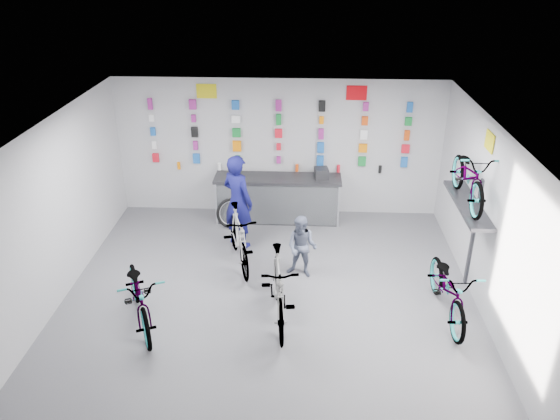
# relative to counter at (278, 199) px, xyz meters

# --- Properties ---
(floor) EXTENTS (8.00, 8.00, 0.00)m
(floor) POSITION_rel_counter_xyz_m (0.00, -3.54, -0.49)
(floor) COLOR #525358
(floor) RESTS_ON ground
(ceiling) EXTENTS (8.00, 8.00, 0.00)m
(ceiling) POSITION_rel_counter_xyz_m (0.00, -3.54, 2.51)
(ceiling) COLOR white
(ceiling) RESTS_ON wall_back
(wall_back) EXTENTS (7.00, 0.00, 7.00)m
(wall_back) POSITION_rel_counter_xyz_m (0.00, 0.46, 1.01)
(wall_back) COLOR #BDBDBF
(wall_back) RESTS_ON floor
(wall_left) EXTENTS (0.00, 8.00, 8.00)m
(wall_left) POSITION_rel_counter_xyz_m (-3.50, -3.54, 1.01)
(wall_left) COLOR #BDBDBF
(wall_left) RESTS_ON floor
(wall_right) EXTENTS (0.00, 8.00, 8.00)m
(wall_right) POSITION_rel_counter_xyz_m (3.50, -3.54, 1.01)
(wall_right) COLOR #BDBDBF
(wall_right) RESTS_ON floor
(counter) EXTENTS (2.70, 0.66, 1.00)m
(counter) POSITION_rel_counter_xyz_m (0.00, 0.00, 0.00)
(counter) COLOR black
(counter) RESTS_ON floor
(merch_wall) EXTENTS (5.55, 0.08, 1.57)m
(merch_wall) POSITION_rel_counter_xyz_m (0.11, 0.39, 1.30)
(merch_wall) COLOR red
(merch_wall) RESTS_ON wall_back
(wall_bracket) EXTENTS (0.39, 1.90, 2.00)m
(wall_bracket) POSITION_rel_counter_xyz_m (3.33, -2.34, 0.98)
(wall_bracket) COLOR #333338
(wall_bracket) RESTS_ON wall_right
(sign_left) EXTENTS (0.42, 0.02, 0.30)m
(sign_left) POSITION_rel_counter_xyz_m (-1.50, 0.44, 2.23)
(sign_left) COLOR yellow
(sign_left) RESTS_ON wall_back
(sign_right) EXTENTS (0.42, 0.02, 0.30)m
(sign_right) POSITION_rel_counter_xyz_m (1.60, 0.44, 2.23)
(sign_right) COLOR red
(sign_right) RESTS_ON wall_back
(sign_side) EXTENTS (0.02, 0.40, 0.30)m
(sign_side) POSITION_rel_counter_xyz_m (3.48, -2.34, 2.16)
(sign_side) COLOR yellow
(sign_side) RESTS_ON wall_right
(bike_left) EXTENTS (1.42, 2.06, 1.03)m
(bike_left) POSITION_rel_counter_xyz_m (-1.97, -3.74, 0.03)
(bike_left) COLOR gray
(bike_left) RESTS_ON floor
(bike_center) EXTENTS (0.77, 2.01, 1.18)m
(bike_center) POSITION_rel_counter_xyz_m (0.20, -3.55, 0.10)
(bike_center) COLOR gray
(bike_center) RESTS_ON floor
(bike_right) EXTENTS (0.76, 1.97, 1.02)m
(bike_right) POSITION_rel_counter_xyz_m (2.91, -3.31, 0.02)
(bike_right) COLOR gray
(bike_right) RESTS_ON floor
(bike_service) EXTENTS (1.04, 1.94, 1.12)m
(bike_service) POSITION_rel_counter_xyz_m (-0.63, -1.89, 0.08)
(bike_service) COLOR gray
(bike_service) RESTS_ON floor
(bike_wall) EXTENTS (0.63, 1.80, 0.95)m
(bike_wall) POSITION_rel_counter_xyz_m (3.25, -2.34, 1.57)
(bike_wall) COLOR gray
(bike_wall) RESTS_ON wall_bracket
(clerk) EXTENTS (0.83, 0.77, 1.90)m
(clerk) POSITION_rel_counter_xyz_m (-0.72, -1.13, 0.46)
(clerk) COLOR #0F1050
(clerk) RESTS_ON floor
(customer) EXTENTS (0.67, 0.59, 1.18)m
(customer) POSITION_rel_counter_xyz_m (0.55, -2.23, 0.10)
(customer) COLOR slate
(customer) RESTS_ON floor
(spare_wheel) EXTENTS (0.69, 0.44, 0.64)m
(spare_wheel) POSITION_rel_counter_xyz_m (-0.97, -0.37, -0.17)
(spare_wheel) COLOR black
(spare_wheel) RESTS_ON floor
(register) EXTENTS (0.32, 0.34, 0.22)m
(register) POSITION_rel_counter_xyz_m (0.92, 0.01, 0.62)
(register) COLOR black
(register) RESTS_ON counter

